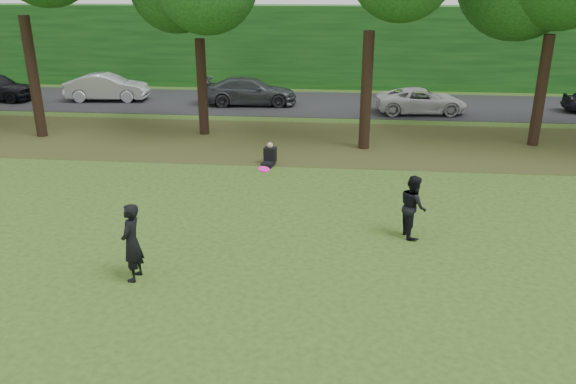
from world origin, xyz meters
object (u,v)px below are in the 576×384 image
at_px(player_left, 132,242).
at_px(player_right, 413,206).
at_px(seated_person, 270,157).
at_px(frisbee, 264,169).

xyz_separation_m(player_left, player_right, (6.48, 3.00, -0.07)).
distance_m(player_left, seated_person, 9.01).
relative_size(frisbee, seated_person, 0.44).
bearing_deg(player_left, seated_person, 170.49).
distance_m(player_left, frisbee, 3.42).
bearing_deg(seated_person, player_right, -42.40).
relative_size(player_left, player_right, 1.08).
height_order(player_left, frisbee, frisbee).
bearing_deg(player_right, player_left, 102.32).
xyz_separation_m(frisbee, seated_person, (-0.86, 7.27, -1.91)).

